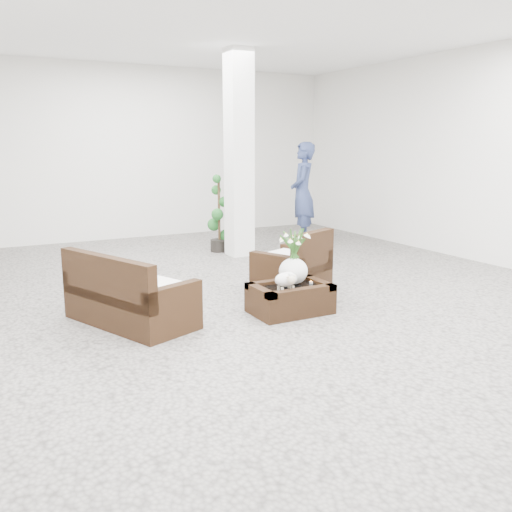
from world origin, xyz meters
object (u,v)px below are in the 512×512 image
coffee_table (290,300)px  topiary (219,214)px  armchair (292,262)px  loveseat (130,288)px

coffee_table → topiary: 3.93m
coffee_table → armchair: armchair is taller
coffee_table → topiary: size_ratio=0.66×
coffee_table → topiary: (0.80, 3.81, 0.53)m
coffee_table → armchair: (0.45, 0.71, 0.27)m
loveseat → topiary: bearing=-59.8°
loveseat → topiary: 4.19m
coffee_table → loveseat: loveseat is taller
loveseat → topiary: topiary is taller
armchair → loveseat: armchair is taller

